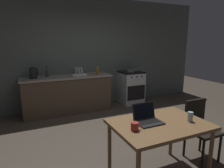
# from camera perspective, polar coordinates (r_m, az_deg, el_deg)

# --- Properties ---
(ground_plane) EXTENTS (12.00, 12.00, 0.00)m
(ground_plane) POSITION_cam_1_polar(r_m,az_deg,el_deg) (3.68, 4.49, -16.19)
(ground_plane) COLOR #473D33
(back_wall) EXTENTS (6.40, 0.10, 2.85)m
(back_wall) POSITION_cam_1_polar(r_m,az_deg,el_deg) (5.51, -4.61, 8.79)
(back_wall) COLOR #4F5854
(back_wall) RESTS_ON ground_plane
(kitchen_counter) EXTENTS (2.16, 0.64, 0.91)m
(kitchen_counter) POSITION_cam_1_polar(r_m,az_deg,el_deg) (5.08, -12.52, -2.81)
(kitchen_counter) COLOR #4C3D2D
(kitchen_counter) RESTS_ON ground_plane
(stove_oven) EXTENTS (0.60, 0.62, 0.91)m
(stove_oven) POSITION_cam_1_polar(r_m,az_deg,el_deg) (5.72, 5.37, -0.93)
(stove_oven) COLOR #B7BABF
(stove_oven) RESTS_ON ground_plane
(dining_table) EXTENTS (1.16, 0.82, 0.76)m
(dining_table) POSITION_cam_1_polar(r_m,az_deg,el_deg) (2.61, 13.32, -12.30)
(dining_table) COLOR brown
(dining_table) RESTS_ON ground_plane
(chair) EXTENTS (0.40, 0.40, 0.89)m
(chair) POSITION_cam_1_polar(r_m,az_deg,el_deg) (3.31, 23.61, -10.77)
(chair) COLOR black
(chair) RESTS_ON ground_plane
(laptop) EXTENTS (0.32, 0.27, 0.22)m
(laptop) POSITION_cam_1_polar(r_m,az_deg,el_deg) (2.55, 10.07, -9.71)
(laptop) COLOR #232326
(laptop) RESTS_ON dining_table
(electric_kettle) EXTENTS (0.19, 0.17, 0.26)m
(electric_kettle) POSITION_cam_1_polar(r_m,az_deg,el_deg) (4.87, -21.56, 2.92)
(electric_kettle) COLOR black
(electric_kettle) RESTS_ON kitchen_counter
(bottle) EXTENTS (0.07, 0.07, 0.25)m
(bottle) POSITION_cam_1_polar(r_m,az_deg,el_deg) (5.14, -4.14, 4.09)
(bottle) COLOR #8C601E
(bottle) RESTS_ON kitchen_counter
(frying_pan) EXTENTS (0.27, 0.44, 0.05)m
(frying_pan) POSITION_cam_1_polar(r_m,az_deg,el_deg) (5.62, 5.78, 3.81)
(frying_pan) COLOR gray
(frying_pan) RESTS_ON stove_oven
(coffee_mug) EXTENTS (0.13, 0.09, 0.10)m
(coffee_mug) POSITION_cam_1_polar(r_m,az_deg,el_deg) (2.31, 6.51, -11.90)
(coffee_mug) COLOR #9E2D28
(coffee_mug) RESTS_ON dining_table
(drinking_glass) EXTENTS (0.07, 0.07, 0.12)m
(drinking_glass) POSITION_cam_1_polar(r_m,az_deg,el_deg) (2.71, 21.39, -8.68)
(drinking_glass) COLOR #99B7C6
(drinking_glass) RESTS_ON dining_table
(dish_rack) EXTENTS (0.34, 0.26, 0.21)m
(dish_rack) POSITION_cam_1_polar(r_m,az_deg,el_deg) (5.05, -9.45, 3.02)
(dish_rack) COLOR silver
(dish_rack) RESTS_ON kitchen_counter
(bottle_b) EXTENTS (0.06, 0.06, 0.25)m
(bottle_b) POSITION_cam_1_polar(r_m,az_deg,el_deg) (4.98, -18.02, 3.29)
(bottle_b) COLOR #2D2D33
(bottle_b) RESTS_ON kitchen_counter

